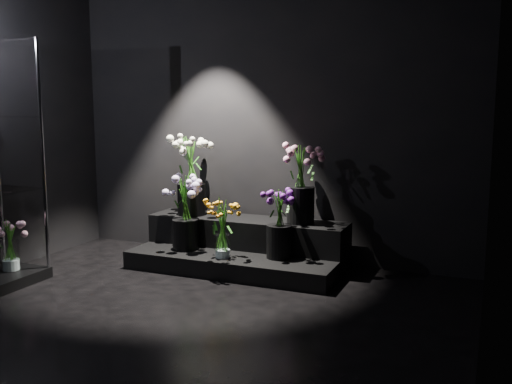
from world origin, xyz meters
The scene contains 10 objects.
floor centered at (0.00, 0.00, 0.00)m, with size 4.00×4.00×0.00m, color black.
wall_back centered at (0.00, 2.00, 1.40)m, with size 4.00×4.00×0.00m, color black.
wall_right centered at (2.00, 0.00, 1.40)m, with size 4.00×4.00×0.00m, color black.
display_riser centered at (-0.08, 1.62, 0.17)m, with size 1.90×0.84×0.42m.
bouquet_orange_bells centered at (-0.10, 1.27, 0.42)m, with size 0.32×0.32×0.51m.
bouquet_lilac centered at (-0.55, 1.41, 0.54)m, with size 0.42×0.42×0.67m.
bouquet_purple centered at (0.35, 1.46, 0.48)m, with size 0.36×0.36×0.59m.
bouquet_cream_roses centered at (-0.64, 1.70, 0.85)m, with size 0.45×0.45×0.77m.
bouquet_pink_roses centered at (0.45, 1.74, 0.83)m, with size 0.38×0.38×0.70m.
bouquet_case_base_pink centered at (-1.68, 0.44, 0.32)m, with size 0.36×0.36×0.43m.
Camera 1 is at (2.03, -3.04, 1.46)m, focal length 40.00 mm.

